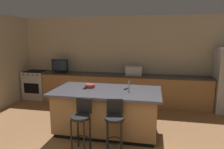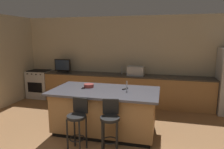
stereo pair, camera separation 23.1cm
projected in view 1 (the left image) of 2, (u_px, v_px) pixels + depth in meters
wall_back at (127, 59)px, 6.45m from camera, size 7.33×0.12×2.66m
counter_back at (123, 89)px, 6.25m from camera, size 5.08×0.62×0.91m
kitchen_island at (107, 111)px, 4.37m from camera, size 2.24×1.20×0.93m
range_oven at (37, 85)px, 6.83m from camera, size 0.74×0.63×0.93m
microwave at (134, 71)px, 6.08m from camera, size 0.48×0.36×0.27m
tv_monitor at (60, 67)px, 6.48m from camera, size 0.53×0.16×0.42m
sink_faucet_back at (120, 70)px, 6.27m from camera, size 0.02×0.02×0.24m
sink_faucet_island at (129, 86)px, 4.17m from camera, size 0.02×0.02×0.22m
bar_stool_left at (81, 121)px, 3.62m from camera, size 0.34×0.35×0.95m
bar_stool_right at (114, 122)px, 3.57m from camera, size 0.34×0.36×0.95m
fruit_bowl at (90, 86)px, 4.50m from camera, size 0.22×0.22×0.07m
cell_phone at (85, 88)px, 4.41m from camera, size 0.09×0.16×0.01m
tv_remote at (127, 88)px, 4.37m from camera, size 0.11×0.17×0.02m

